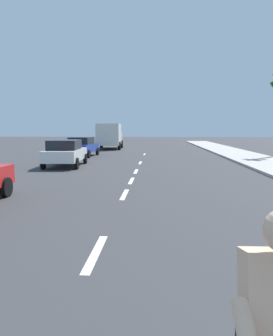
# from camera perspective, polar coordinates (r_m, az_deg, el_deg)

# --- Properties ---
(ground_plane) EXTENTS (160.00, 160.00, 0.00)m
(ground_plane) POSITION_cam_1_polar(r_m,az_deg,el_deg) (16.76, -0.14, -0.71)
(ground_plane) COLOR #38383A
(lane_stripe_2) EXTENTS (0.16, 1.80, 0.01)m
(lane_stripe_2) POSITION_cam_1_polar(r_m,az_deg,el_deg) (6.01, -7.19, -14.55)
(lane_stripe_2) COLOR white
(lane_stripe_2) RESTS_ON ground
(lane_stripe_3) EXTENTS (0.16, 1.80, 0.01)m
(lane_stripe_3) POSITION_cam_1_polar(r_m,az_deg,el_deg) (11.01, -2.11, -4.65)
(lane_stripe_3) COLOR white
(lane_stripe_3) RESTS_ON ground
(lane_stripe_4) EXTENTS (0.16, 1.80, 0.01)m
(lane_stripe_4) POSITION_cam_1_polar(r_m,az_deg,el_deg) (13.92, -0.91, -2.23)
(lane_stripe_4) COLOR white
(lane_stripe_4) RESTS_ON ground
(lane_stripe_5) EXTENTS (0.16, 1.80, 0.01)m
(lane_stripe_5) POSITION_cam_1_polar(r_m,az_deg,el_deg) (16.99, -0.09, -0.59)
(lane_stripe_5) COLOR white
(lane_stripe_5) RESTS_ON ground
(lane_stripe_6) EXTENTS (0.16, 1.80, 0.01)m
(lane_stripe_6) POSITION_cam_1_polar(r_m,az_deg,el_deg) (21.38, 0.66, 0.93)
(lane_stripe_6) COLOR white
(lane_stripe_6) RESTS_ON ground
(lane_stripe_7) EXTENTS (0.16, 1.80, 0.01)m
(lane_stripe_7) POSITION_cam_1_polar(r_m,az_deg,el_deg) (28.74, 1.41, 2.43)
(lane_stripe_7) COLOR white
(lane_stripe_7) RESTS_ON ground
(parked_car_white) EXTENTS (2.24, 4.50, 1.57)m
(parked_car_white) POSITION_cam_1_polar(r_m,az_deg,el_deg) (19.73, -12.38, 2.72)
(parked_car_white) COLOR white
(parked_car_white) RESTS_ON ground
(parked_car_blue) EXTENTS (2.17, 4.40, 1.57)m
(parked_car_blue) POSITION_cam_1_polar(r_m,az_deg,el_deg) (26.79, -9.53, 3.81)
(parked_car_blue) COLOR #1E389E
(parked_car_blue) RESTS_ON ground
(delivery_truck) EXTENTS (2.90, 6.35, 2.80)m
(delivery_truck) POSITION_cam_1_polar(r_m,az_deg,el_deg) (36.72, -4.73, 5.70)
(delivery_truck) COLOR beige
(delivery_truck) RESTS_ON ground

